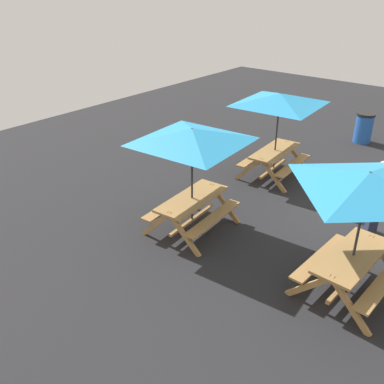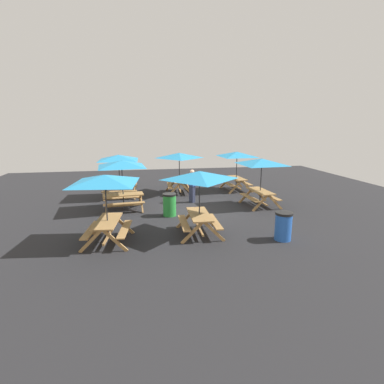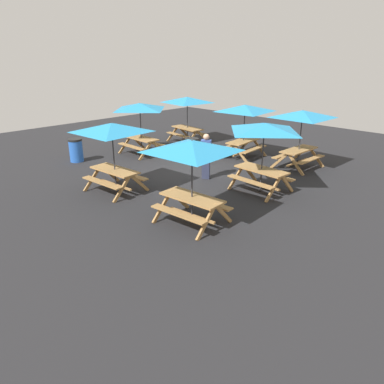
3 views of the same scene
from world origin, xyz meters
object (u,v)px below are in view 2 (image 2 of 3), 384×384
object	(u,v)px
picnic_table_5	(200,180)
picnic_table_6	(262,165)
picnic_table_3	(105,184)
picnic_table_0	(122,167)
picnic_table_1	(179,158)
picnic_table_2	(237,157)
picnic_table_4	(119,161)
trash_bin_green	(170,205)
trash_bin_blue	(283,226)
person_standing	(192,185)

from	to	relation	value
picnic_table_5	picnic_table_6	bearing A→B (deg)	133.08
picnic_table_3	picnic_table_6	xyz separation A→B (m)	(-3.44, 6.78, 0.00)
picnic_table_0	picnic_table_3	world-z (taller)	same
picnic_table_0	picnic_table_1	distance (m)	4.27
picnic_table_2	picnic_table_4	world-z (taller)	same
trash_bin_green	trash_bin_blue	world-z (taller)	same
picnic_table_1	picnic_table_5	distance (m)	6.66
picnic_table_6	trash_bin_blue	xyz separation A→B (m)	(4.25, -0.92, -1.49)
picnic_table_6	person_standing	world-z (taller)	picnic_table_6
picnic_table_4	trash_bin_blue	world-z (taller)	picnic_table_4
picnic_table_3	picnic_table_5	bearing A→B (deg)	100.34
picnic_table_1	picnic_table_4	xyz separation A→B (m)	(0.49, -3.29, 0.00)
picnic_table_6	person_standing	size ratio (longest dim) A/B	1.69
picnic_table_2	picnic_table_0	bearing A→B (deg)	-67.98
picnic_table_1	picnic_table_3	world-z (taller)	same
picnic_table_1	picnic_table_2	xyz separation A→B (m)	(-0.13, 3.42, 0.00)
picnic_table_1	picnic_table_4	size ratio (longest dim) A/B	0.83
picnic_table_5	picnic_table_4	bearing A→B (deg)	-151.68
picnic_table_1	trash_bin_blue	bearing A→B (deg)	21.21
picnic_table_5	picnic_table_6	size ratio (longest dim) A/B	0.83
picnic_table_0	picnic_table_1	bearing A→B (deg)	39.36
picnic_table_0	picnic_table_6	bearing A→B (deg)	-9.54
picnic_table_0	picnic_table_1	xyz separation A→B (m)	(-3.04, 3.00, 0.00)
trash_bin_blue	picnic_table_6	bearing A→B (deg)	167.71
picnic_table_4	trash_bin_blue	size ratio (longest dim) A/B	2.89
picnic_table_4	person_standing	size ratio (longest dim) A/B	1.69
picnic_table_3	picnic_table_4	world-z (taller)	same
picnic_table_1	picnic_table_6	size ratio (longest dim) A/B	0.83
picnic_table_1	picnic_table_6	xyz separation A→B (m)	(3.44, 3.45, 0.00)
picnic_table_3	picnic_table_4	bearing A→B (deg)	-173.92
picnic_table_4	picnic_table_5	size ratio (longest dim) A/B	1.21
picnic_table_2	picnic_table_5	bearing A→B (deg)	-32.22
picnic_table_0	picnic_table_3	xyz separation A→B (m)	(3.83, -0.33, 0.00)
picnic_table_1	person_standing	size ratio (longest dim) A/B	1.40
picnic_table_2	picnic_table_4	xyz separation A→B (m)	(0.62, -6.72, 0.00)
picnic_table_5	person_standing	bearing A→B (deg)	174.79
picnic_table_1	trash_bin_green	world-z (taller)	picnic_table_1
picnic_table_6	trash_bin_green	size ratio (longest dim) A/B	2.88
trash_bin_blue	person_standing	distance (m)	5.92
trash_bin_blue	picnic_table_5	bearing A→B (deg)	-110.73
picnic_table_2	picnic_table_5	distance (m)	7.68
picnic_table_5	picnic_table_0	bearing A→B (deg)	-140.55
trash_bin_blue	trash_bin_green	bearing A→B (deg)	-134.18
picnic_table_5	trash_bin_green	size ratio (longest dim) A/B	2.38
picnic_table_3	picnic_table_5	distance (m)	3.15
picnic_table_6	picnic_table_4	bearing A→B (deg)	-117.64
picnic_table_0	picnic_table_5	distance (m)	4.59
picnic_table_4	trash_bin_green	size ratio (longest dim) A/B	2.89
picnic_table_0	picnic_table_3	bearing A→B (deg)	-100.94
picnic_table_3	picnic_table_0	bearing A→B (deg)	-178.51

